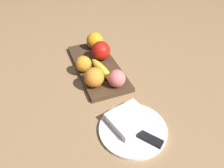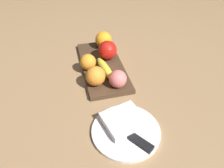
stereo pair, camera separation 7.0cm
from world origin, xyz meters
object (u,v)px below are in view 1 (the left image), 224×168
(orange_near_apple, at_px, (95,41))
(orange_near_banana, at_px, (83,64))
(orange_center, at_px, (94,77))
(peach, at_px, (117,78))
(fruit_tray, at_px, (97,67))
(folded_napkin, at_px, (130,119))
(banana, at_px, (102,69))
(knife, at_px, (142,135))
(dinner_plate, at_px, (133,129))
(apple, at_px, (101,51))

(orange_near_apple, height_order, orange_near_banana, orange_near_apple)
(orange_center, xyz_separation_m, peach, (-0.03, -0.07, -0.00))
(fruit_tray, distance_m, folded_napkin, 0.31)
(banana, distance_m, knife, 0.32)
(orange_near_banana, bearing_deg, peach, -146.96)
(dinner_plate, bearing_deg, orange_near_apple, -4.34)
(fruit_tray, height_order, orange_near_banana, orange_near_banana)
(apple, bearing_deg, orange_near_banana, 121.25)
(banana, xyz_separation_m, folded_napkin, (-0.26, 0.00, -0.01))
(banana, xyz_separation_m, dinner_plate, (-0.28, 0.00, -0.03))
(knife, bearing_deg, folded_napkin, -25.20)
(fruit_tray, height_order, peach, peach)
(apple, distance_m, orange_center, 0.18)
(folded_napkin, bearing_deg, knife, -169.95)
(peach, bearing_deg, fruit_tray, 9.83)
(peach, bearing_deg, orange_near_apple, -2.02)
(apple, relative_size, peach, 1.23)
(banana, bearing_deg, apple, -27.45)
(dinner_plate, bearing_deg, apple, -4.87)
(apple, relative_size, orange_near_apple, 1.05)
(apple, distance_m, knife, 0.41)
(fruit_tray, relative_size, folded_napkin, 3.27)
(orange_near_banana, height_order, knife, orange_near_banana)
(folded_napkin, distance_m, knife, 0.06)
(orange_near_apple, xyz_separation_m, orange_near_banana, (-0.15, 0.10, -0.01))
(orange_near_apple, xyz_separation_m, orange_center, (-0.25, 0.08, -0.00))
(folded_napkin, xyz_separation_m, knife, (-0.06, -0.01, -0.01))
(orange_center, relative_size, dinner_plate, 0.35)
(apple, relative_size, orange_center, 1.11)
(apple, bearing_deg, peach, 178.10)
(peach, xyz_separation_m, folded_napkin, (-0.16, 0.03, -0.03))
(dinner_plate, bearing_deg, peach, -7.77)
(folded_napkin, bearing_deg, peach, -8.94)
(banana, relative_size, folded_napkin, 1.37)
(fruit_tray, bearing_deg, folded_napkin, 180.00)
(orange_center, bearing_deg, peach, -112.55)
(fruit_tray, distance_m, orange_center, 0.14)
(knife, bearing_deg, orange_near_apple, -38.06)
(fruit_tray, height_order, orange_center, orange_center)
(apple, height_order, orange_near_banana, apple)
(fruit_tray, distance_m, knife, 0.38)
(dinner_plate, xyz_separation_m, knife, (-0.04, -0.01, 0.01))
(apple, xyz_separation_m, orange_near_banana, (-0.06, 0.09, -0.01))
(banana, distance_m, orange_center, 0.08)
(apple, xyz_separation_m, orange_center, (-0.16, 0.08, -0.00))
(orange_near_banana, relative_size, orange_center, 0.89)
(fruit_tray, xyz_separation_m, banana, (-0.06, -0.00, 0.03))
(peach, xyz_separation_m, knife, (-0.23, 0.02, -0.03))
(fruit_tray, height_order, banana, banana)
(orange_near_apple, relative_size, knife, 0.47)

